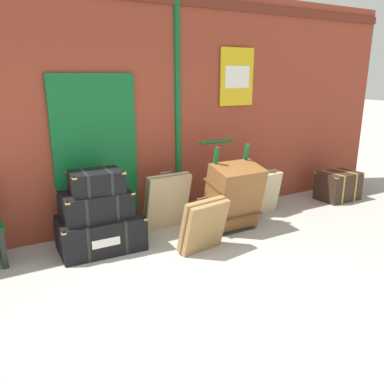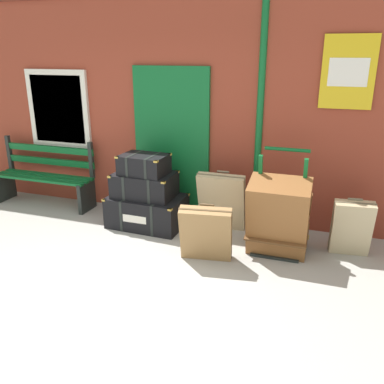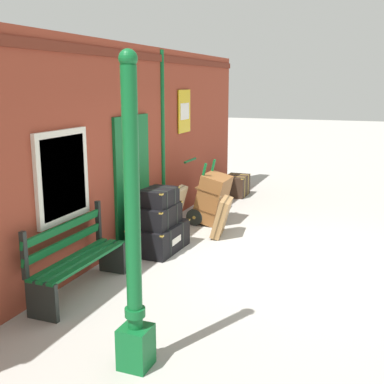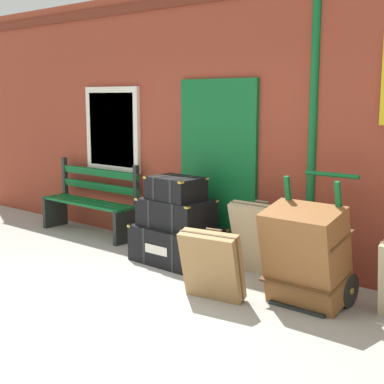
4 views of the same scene
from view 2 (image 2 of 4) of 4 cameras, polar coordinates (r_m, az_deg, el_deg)
The scene contains 11 objects.
ground_plane at distance 4.12m, azimuth -14.53°, elevation -15.11°, with size 60.00×60.00×0.00m, color #A3A099.
brick_facade at distance 5.78m, azimuth -1.74°, elevation 12.44°, with size 10.40×0.35×3.20m.
platform_bench at distance 6.67m, azimuth -19.97°, elevation 2.08°, with size 1.60×0.43×1.01m.
steamer_trunk_base at distance 5.59m, azimuth -6.34°, elevation -2.66°, with size 1.03×0.69×0.43m.
steamer_trunk_middle at distance 5.48m, azimuth -6.69°, elevation 1.03°, with size 0.81×0.55×0.33m.
steamer_trunk_top at distance 5.37m, azimuth -6.77°, elevation 3.87°, with size 0.63×0.48×0.27m.
porters_trolley at distance 5.02m, azimuth 12.17°, elevation -4.86°, with size 0.71×0.63×1.19m.
large_brown_trunk at distance 4.77m, azimuth 12.07°, elevation -3.41°, with size 0.70×0.63×0.96m.
suitcase_beige at distance 5.08m, azimuth 21.54°, elevation -4.69°, with size 0.47×0.32×0.70m.
suitcase_olive at distance 4.58m, azimuth 1.97°, elevation -5.88°, with size 0.62×0.41×0.69m.
suitcase_tan at distance 5.36m, azimuth 4.23°, elevation -1.35°, with size 0.63×0.35×0.82m.
Camera 2 is at (2.00, -2.78, 2.28)m, focal length 37.85 mm.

